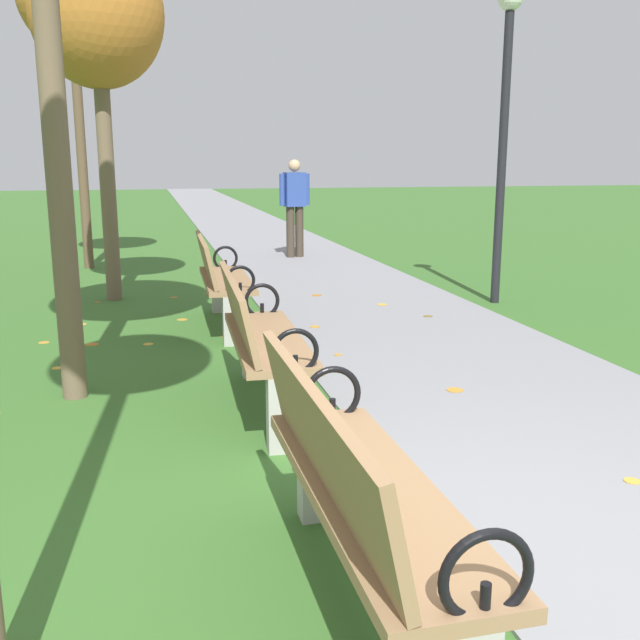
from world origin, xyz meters
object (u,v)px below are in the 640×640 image
(park_bench_3, at_px, (221,279))
(pedestrian_walking, at_px, (295,203))
(park_bench_2, at_px, (259,339))
(lamp_post, at_px, (505,97))
(tree_3, at_px, (97,18))
(park_bench_1, at_px, (357,491))

(park_bench_3, bearing_deg, pedestrian_walking, 70.51)
(park_bench_2, bearing_deg, lamp_post, 43.18)
(tree_3, xyz_separation_m, pedestrian_walking, (2.85, 3.16, -2.24))
(lamp_post, bearing_deg, park_bench_1, -121.25)
(lamp_post, bearing_deg, park_bench_2, -136.82)
(pedestrian_walking, bearing_deg, tree_3, -131.98)
(park_bench_2, relative_size, pedestrian_walking, 1.00)
(lamp_post, bearing_deg, tree_3, 164.28)
(park_bench_1, height_order, park_bench_3, same)
(tree_3, bearing_deg, lamp_post, -15.72)
(park_bench_3, bearing_deg, park_bench_2, -90.00)
(park_bench_2, xyz_separation_m, tree_3, (-1.10, 4.26, 2.68))
(park_bench_3, relative_size, tree_3, 0.40)
(park_bench_1, xyz_separation_m, park_bench_2, (0.00, 2.30, 0.00))
(park_bench_2, relative_size, lamp_post, 0.46)
(park_bench_3, height_order, pedestrian_walking, pedestrian_walking)
(park_bench_1, relative_size, park_bench_3, 1.00)
(park_bench_2, relative_size, park_bench_3, 1.00)
(park_bench_3, bearing_deg, tree_3, 122.02)
(park_bench_1, bearing_deg, park_bench_3, 90.00)
(lamp_post, bearing_deg, park_bench_3, -170.53)
(park_bench_3, height_order, tree_3, tree_3)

